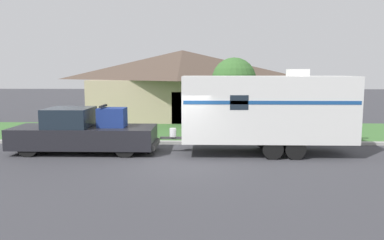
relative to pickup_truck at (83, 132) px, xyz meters
The scene contains 8 objects.
ground_plane 4.55m from the pickup_truck, 23.76° to the right, with size 120.00×120.00×0.00m, color #38383D.
curb_strip 4.60m from the pickup_truck, 25.52° to the left, with size 80.00×0.30×0.14m.
lawn_strip 6.98m from the pickup_truck, 53.89° to the left, with size 80.00×7.00×0.03m.
house_across_street 13.08m from the pickup_truck, 74.16° to the left, with size 13.26×8.48×4.97m.
pickup_truck is the anchor object (origin of this frame).
travel_trailer 7.74m from the pickup_truck, ahead, with size 7.84×2.46×3.50m.
mailbox 12.83m from the pickup_truck, 12.73° to the left, with size 0.48×0.20×1.31m.
tree_in_yard 8.92m from the pickup_truck, 38.66° to the left, with size 2.45×2.45×4.18m.
Camera 1 is at (0.93, -13.64, 3.40)m, focal length 35.00 mm.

